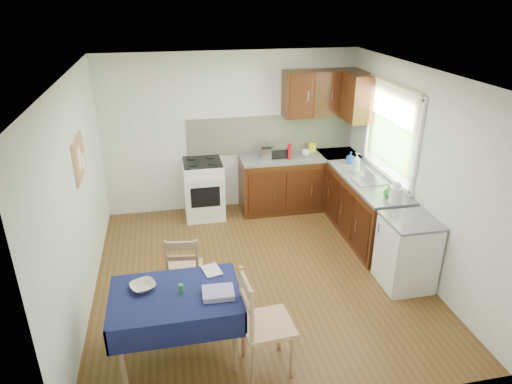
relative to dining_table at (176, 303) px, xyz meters
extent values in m
plane|color=#553616|center=(1.04, 1.21, -0.63)|extent=(4.20, 4.20, 0.00)
cube|color=silver|center=(1.04, 1.21, 1.87)|extent=(4.00, 4.20, 0.02)
cube|color=silver|center=(1.04, 3.31, 0.62)|extent=(4.00, 0.02, 2.50)
cube|color=silver|center=(1.04, -0.89, 0.62)|extent=(4.00, 0.02, 2.50)
cube|color=white|center=(-0.96, 1.21, 0.62)|extent=(0.02, 4.20, 2.50)
cube|color=silver|center=(3.04, 1.21, 0.62)|extent=(0.02, 4.20, 2.50)
cube|color=black|center=(2.09, 3.01, -0.20)|extent=(1.90, 0.60, 0.86)
cube|color=black|center=(2.74, 1.86, -0.20)|extent=(0.60, 1.70, 0.86)
cube|color=slate|center=(2.09, 3.01, 0.25)|extent=(1.90, 0.60, 0.04)
cube|color=slate|center=(2.74, 1.86, 0.25)|extent=(0.60, 1.70, 0.04)
cube|color=slate|center=(2.74, 3.01, 0.25)|extent=(0.60, 0.60, 0.04)
cube|color=silver|center=(1.69, 3.29, 0.57)|extent=(2.70, 0.02, 0.60)
cube|color=black|center=(2.44, 3.13, 1.22)|extent=(1.20, 0.35, 0.70)
cube|color=black|center=(2.86, 2.71, 1.22)|extent=(0.35, 0.50, 0.70)
cube|color=white|center=(0.54, 3.01, -0.18)|extent=(0.60, 0.60, 0.90)
cube|color=black|center=(0.54, 3.01, 0.28)|extent=(0.58, 0.58, 0.02)
cube|color=black|center=(0.54, 2.70, -0.18)|extent=(0.44, 0.01, 0.32)
cube|color=#345C25|center=(3.02, 1.91, 0.87)|extent=(0.01, 1.40, 0.85)
cube|color=white|center=(3.01, 1.91, 1.52)|extent=(0.04, 1.48, 0.06)
cube|color=white|center=(3.01, 1.91, 0.32)|extent=(0.04, 1.48, 0.06)
cube|color=#CCC28D|center=(2.99, 1.91, 1.30)|extent=(0.02, 1.36, 0.44)
cube|color=white|center=(2.74, 0.66, -0.20)|extent=(0.55, 0.58, 0.85)
cube|color=slate|center=(2.74, 0.66, 0.24)|extent=(0.58, 0.60, 0.03)
cube|color=#A18350|center=(-0.94, 1.51, 0.97)|extent=(0.02, 0.62, 0.47)
cube|color=#B08E49|center=(-0.92, 1.51, 0.97)|extent=(0.01, 0.56, 0.41)
cube|color=white|center=(-0.91, 1.43, 0.99)|extent=(0.00, 0.18, 0.24)
cube|color=white|center=(-0.91, 1.63, 0.87)|extent=(0.00, 0.15, 0.20)
cube|color=#0F1C3F|center=(0.00, 0.00, 0.09)|extent=(1.17, 0.78, 0.03)
cube|color=#0F1C3F|center=(0.00, -0.40, -0.03)|extent=(1.21, 0.02, 0.26)
cube|color=#0F1C3F|center=(0.00, 0.40, -0.03)|extent=(1.21, 0.02, 0.26)
cube|color=#0F1C3F|center=(-0.60, 0.00, -0.03)|extent=(0.02, 0.82, 0.26)
cube|color=#0F1C3F|center=(0.60, 0.00, -0.03)|extent=(0.02, 0.82, 0.26)
cylinder|color=#A18350|center=(-0.51, -0.31, -0.28)|extent=(0.05, 0.05, 0.70)
cylinder|color=#A18350|center=(0.51, -0.31, -0.28)|extent=(0.05, 0.05, 0.70)
cylinder|color=#A18350|center=(-0.51, 0.31, -0.28)|extent=(0.05, 0.05, 0.70)
cylinder|color=#A18350|center=(0.51, 0.31, -0.28)|extent=(0.05, 0.05, 0.70)
cube|color=#A18350|center=(0.12, 0.85, -0.20)|extent=(0.45, 0.45, 0.04)
cube|color=#A18350|center=(0.09, 0.68, 0.13)|extent=(0.36, 0.07, 0.28)
cylinder|color=#A18350|center=(0.30, 0.99, -0.41)|extent=(0.03, 0.03, 0.43)
cylinder|color=#A18350|center=(-0.02, 1.03, -0.41)|extent=(0.03, 0.03, 0.43)
cylinder|color=#A18350|center=(0.26, 0.67, -0.41)|extent=(0.03, 0.03, 0.43)
cylinder|color=#A18350|center=(-0.07, 0.71, -0.41)|extent=(0.03, 0.03, 0.43)
cube|color=#A18350|center=(0.81, -0.31, -0.14)|extent=(0.49, 0.49, 0.04)
cube|color=#A18350|center=(0.61, -0.32, 0.24)|extent=(0.06, 0.41, 0.33)
cylinder|color=#A18350|center=(1.01, -0.48, -0.38)|extent=(0.04, 0.04, 0.49)
cylinder|color=#A18350|center=(0.98, -0.11, -0.38)|extent=(0.04, 0.04, 0.49)
cylinder|color=#A18350|center=(0.64, -0.51, -0.38)|extent=(0.04, 0.04, 0.49)
cylinder|color=#A18350|center=(0.61, -0.14, -0.38)|extent=(0.04, 0.04, 0.49)
cube|color=silver|center=(1.56, 2.98, 0.36)|extent=(0.25, 0.15, 0.17)
cube|color=black|center=(1.56, 2.98, 0.45)|extent=(0.21, 0.02, 0.02)
cube|color=black|center=(1.76, 3.04, 0.35)|extent=(0.31, 0.27, 0.15)
cube|color=silver|center=(1.76, 3.04, 0.44)|extent=(0.31, 0.27, 0.03)
cylinder|color=red|center=(1.88, 2.88, 0.39)|extent=(0.05, 0.05, 0.24)
cube|color=yellow|center=(2.34, 3.16, 0.35)|extent=(0.12, 0.08, 0.15)
cube|color=#98979C|center=(2.71, 1.77, 0.28)|extent=(0.40, 0.31, 0.02)
cylinder|color=white|center=(2.71, 1.77, 0.37)|extent=(0.05, 0.19, 0.19)
cylinder|color=white|center=(2.75, 1.11, 0.37)|extent=(0.16, 0.16, 0.20)
sphere|color=white|center=(2.75, 1.11, 0.50)|extent=(0.10, 0.10, 0.10)
imported|color=white|center=(2.17, 2.96, 0.32)|extent=(0.17, 0.17, 0.10)
imported|color=white|center=(2.67, 2.15, 0.42)|extent=(0.16, 0.16, 0.29)
imported|color=blue|center=(2.73, 2.51, 0.36)|extent=(0.12, 0.12, 0.18)
imported|color=#238023|center=(2.73, 1.25, 0.36)|extent=(0.19, 0.19, 0.18)
imported|color=beige|center=(-0.29, 0.14, 0.13)|extent=(0.30, 0.30, 0.06)
imported|color=white|center=(0.29, 0.28, 0.11)|extent=(0.21, 0.26, 0.02)
cylinder|color=#238335|center=(0.06, 0.00, 0.15)|extent=(0.04, 0.04, 0.09)
cube|color=#2D2893|center=(0.39, -0.10, 0.13)|extent=(0.30, 0.24, 0.05)
camera|label=1|loc=(0.04, -3.56, 2.69)|focal=32.00mm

